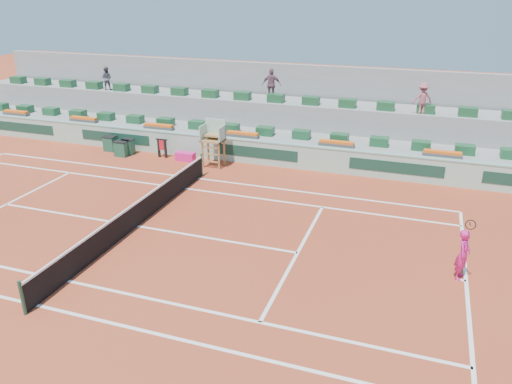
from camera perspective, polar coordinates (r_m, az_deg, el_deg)
ground at (r=19.90m, az=-13.39°, el=-3.83°), size 90.00×90.00×0.00m
seating_tier_lower at (r=28.62m, az=-2.22°, el=6.20°), size 36.00×4.00×1.20m
seating_tier_upper at (r=29.88m, az=-1.12°, el=8.31°), size 36.00×2.40×2.60m
stadium_back_wall at (r=31.14m, az=-0.10°, el=10.60°), size 36.00×0.40×4.40m
player_bag at (r=26.81m, az=-8.08°, el=4.03°), size 1.03×0.46×0.46m
spectator_left at (r=33.05m, az=-16.72°, el=12.34°), size 0.80×0.69×1.43m
spectator_mid at (r=28.61m, az=1.78°, el=12.16°), size 1.11×0.64×1.79m
spectator_right at (r=26.84m, az=18.48°, el=10.12°), size 1.17×0.95×1.57m
court_lines at (r=19.89m, az=-13.39°, el=-3.81°), size 23.89×11.09×0.01m
tennis_net at (r=19.67m, az=-13.53°, el=-2.45°), size 0.10×11.97×1.10m
advertising_hoarding at (r=26.65m, az=-3.89°, el=5.01°), size 36.00×0.34×1.26m
umpire_chair at (r=25.51m, az=-4.86°, el=6.32°), size 1.10×0.90×2.40m
seat_row_lower at (r=27.59m, az=-2.92°, el=7.34°), size 32.90×0.60×0.44m
seat_row_upper at (r=28.99m, az=-1.56°, el=10.95°), size 32.90×0.60×0.44m
flower_planters at (r=27.49m, az=-6.47°, el=6.99°), size 26.80×0.36×0.28m
drink_cooler_a at (r=28.46m, az=-14.43°, el=5.03°), size 0.64×0.55×0.84m
drink_cooler_b at (r=28.25m, az=-15.08°, el=4.84°), size 0.73×0.63×0.84m
drink_cooler_c at (r=29.34m, az=-16.31°, el=5.35°), size 0.68×0.59×0.84m
towel_rack at (r=27.44m, az=-10.70°, el=5.12°), size 0.67×0.11×1.03m
tennis_player at (r=16.99m, az=22.59°, el=-6.59°), size 0.54×0.91×2.28m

